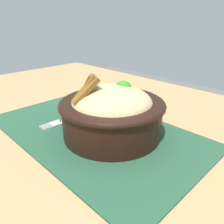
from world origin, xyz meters
name	(u,v)px	position (x,y,z in m)	size (l,w,h in m)	color
table	(94,167)	(0.00, 0.00, 0.68)	(1.37, 0.94, 0.74)	#99754C
placemat	(94,131)	(0.03, -0.03, 0.74)	(0.47, 0.28, 0.00)	#1E422D
bowl	(112,111)	(-0.01, -0.04, 0.80)	(0.21, 0.21, 0.13)	black
fork	(65,120)	(0.11, -0.01, 0.75)	(0.02, 0.13, 0.00)	#B8B8B8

